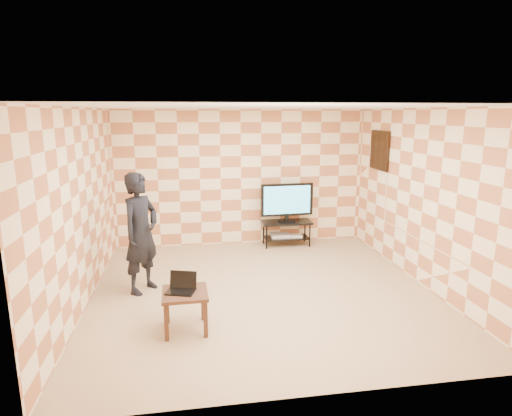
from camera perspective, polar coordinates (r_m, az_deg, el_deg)
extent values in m
plane|color=tan|center=(6.57, 0.84, -10.98)|extent=(5.00, 5.00, 0.00)
cube|color=#FFE8BE|center=(8.59, -2.01, 4.01)|extent=(5.00, 0.02, 2.70)
cube|color=#FFE8BE|center=(3.80, 7.45, -7.03)|extent=(5.00, 0.02, 2.70)
cube|color=#FFE8BE|center=(6.24, -22.37, -0.16)|extent=(0.02, 5.00, 2.70)
cube|color=#FFE8BE|center=(7.03, 21.40, 1.24)|extent=(0.02, 5.00, 2.70)
cube|color=white|center=(6.03, 0.93, 13.29)|extent=(5.00, 5.00, 0.02)
cube|color=black|center=(8.29, 16.16, 7.40)|extent=(0.04, 0.72, 0.72)
cube|color=black|center=(8.29, 16.16, 7.40)|extent=(0.04, 0.03, 0.68)
cube|color=black|center=(8.29, 16.16, 7.40)|extent=(0.04, 0.68, 0.03)
cube|color=black|center=(8.61, 4.09, -1.91)|extent=(0.99, 0.45, 0.04)
cube|color=black|center=(8.69, 4.06, -3.95)|extent=(0.89, 0.40, 0.03)
cylinder|color=black|center=(8.41, 1.44, -3.85)|extent=(0.03, 0.03, 0.50)
cylinder|color=black|center=(8.75, 1.01, -3.20)|extent=(0.03, 0.03, 0.50)
cylinder|color=black|center=(8.61, 7.18, -3.56)|extent=(0.03, 0.03, 0.50)
cylinder|color=black|center=(8.94, 6.54, -2.94)|extent=(0.03, 0.03, 0.50)
cube|color=black|center=(8.60, 4.09, -1.67)|extent=(0.32, 0.22, 0.03)
cube|color=black|center=(8.58, 4.10, -1.28)|extent=(0.08, 0.06, 0.09)
cube|color=black|center=(8.50, 4.14, 1.13)|extent=(1.06, 0.12, 0.65)
cube|color=#44BBED|center=(8.47, 4.18, 1.08)|extent=(0.95, 0.06, 0.56)
cube|color=silver|center=(8.67, 3.29, -3.67)|extent=(0.39, 0.28, 0.06)
cube|color=silver|center=(8.69, 5.43, -3.72)|extent=(0.23, 0.18, 0.05)
cube|color=#352015|center=(5.36, -9.47, -11.16)|extent=(0.56, 0.56, 0.04)
cube|color=#352015|center=(5.26, -11.87, -14.74)|extent=(0.05, 0.05, 0.46)
cube|color=#352015|center=(5.67, -11.79, -12.65)|extent=(0.05, 0.05, 0.46)
cube|color=#352015|center=(5.27, -6.74, -14.52)|extent=(0.05, 0.05, 0.46)
cube|color=#352015|center=(5.68, -7.08, -12.45)|extent=(0.05, 0.05, 0.46)
cube|color=black|center=(5.34, -10.01, -10.92)|extent=(0.39, 0.32, 0.02)
cube|color=black|center=(5.41, -9.67, -9.38)|extent=(0.34, 0.15, 0.21)
imported|color=black|center=(6.51, -15.09, -3.25)|extent=(0.73, 0.78, 1.80)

